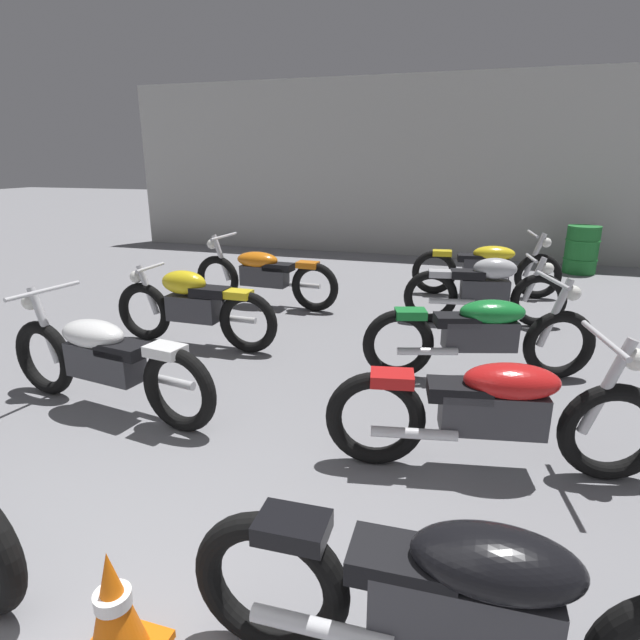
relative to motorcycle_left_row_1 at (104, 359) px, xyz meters
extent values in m
cube|color=#B2B2AD|center=(1.45, 8.08, 1.35)|extent=(12.98, 0.24, 3.60)
torus|color=black|center=(-0.73, 0.11, -0.12)|extent=(0.68, 0.21, 0.67)
torus|color=black|center=(0.75, -0.12, -0.12)|extent=(0.68, 0.21, 0.67)
cylinder|color=silver|center=(-0.65, 0.10, 0.19)|extent=(0.28, 0.11, 0.66)
cube|color=#38383D|center=(0.01, 0.00, -0.02)|extent=(0.69, 0.34, 0.28)
ellipsoid|color=white|center=(-0.09, 0.01, 0.20)|extent=(0.64, 0.41, 0.22)
cube|color=black|center=(0.23, -0.04, 0.12)|extent=(0.43, 0.30, 0.10)
cube|color=white|center=(0.66, -0.10, 0.18)|extent=(0.31, 0.24, 0.08)
cylinder|color=silver|center=(-0.59, 0.09, 0.50)|extent=(0.14, 0.68, 0.04)
sphere|color=white|center=(-0.79, 0.12, 0.38)|extent=(0.14, 0.14, 0.14)
cylinder|color=silver|center=(0.53, 0.05, -0.14)|extent=(0.55, 0.15, 0.07)
torus|color=black|center=(-0.76, 1.61, -0.12)|extent=(0.67, 0.12, 0.67)
torus|color=black|center=(0.54, 1.58, -0.12)|extent=(0.67, 0.12, 0.67)
cylinder|color=silver|center=(-0.68, 1.60, 0.14)|extent=(0.24, 0.07, 0.56)
cube|color=#38383D|center=(-0.11, 1.59, -0.02)|extent=(0.58, 0.25, 0.28)
ellipsoid|color=yellow|center=(-0.21, 1.60, 0.26)|extent=(0.52, 0.29, 0.26)
cube|color=black|center=(0.11, 1.59, 0.18)|extent=(0.40, 0.25, 0.10)
cube|color=yellow|center=(0.44, 1.58, 0.18)|extent=(0.28, 0.20, 0.08)
cylinder|color=silver|center=(-0.62, 1.60, 0.40)|extent=(0.04, 0.48, 0.04)
sphere|color=white|center=(-0.82, 1.61, 0.28)|extent=(0.14, 0.14, 0.14)
cylinder|color=silver|center=(0.29, 1.72, -0.14)|extent=(0.55, 0.08, 0.07)
torus|color=black|center=(-0.77, 3.37, -0.12)|extent=(0.67, 0.14, 0.67)
torus|color=black|center=(0.73, 3.30, -0.12)|extent=(0.67, 0.14, 0.67)
cylinder|color=silver|center=(-0.69, 3.37, 0.19)|extent=(0.28, 0.08, 0.66)
cube|color=#38383D|center=(-0.02, 3.34, -0.02)|extent=(0.67, 0.27, 0.28)
ellipsoid|color=orange|center=(-0.12, 3.34, 0.20)|extent=(0.61, 0.35, 0.22)
cube|color=black|center=(0.20, 3.33, 0.12)|extent=(0.41, 0.26, 0.10)
cube|color=orange|center=(0.63, 3.31, 0.18)|extent=(0.29, 0.21, 0.08)
cylinder|color=silver|center=(-0.63, 3.36, 0.50)|extent=(0.07, 0.68, 0.04)
sphere|color=white|center=(-0.83, 3.37, 0.38)|extent=(0.14, 0.14, 0.14)
cylinder|color=silver|center=(0.49, 3.44, -0.14)|extent=(0.55, 0.10, 0.07)
torus|color=black|center=(2.13, -1.65, -0.12)|extent=(0.67, 0.13, 0.67)
cube|color=#38383D|center=(2.88, -1.63, -0.02)|extent=(0.67, 0.26, 0.28)
ellipsoid|color=black|center=(2.98, -1.63, 0.20)|extent=(0.61, 0.34, 0.22)
cube|color=black|center=(2.66, -1.64, 0.12)|extent=(0.41, 0.25, 0.10)
cube|color=black|center=(2.23, -1.65, 0.18)|extent=(0.29, 0.21, 0.08)
cylinder|color=silver|center=(2.38, -1.77, -0.14)|extent=(0.55, 0.09, 0.07)
torus|color=black|center=(3.73, 0.14, -0.12)|extent=(0.68, 0.23, 0.67)
torus|color=black|center=(2.26, -0.13, -0.12)|extent=(0.68, 0.23, 0.67)
cylinder|color=silver|center=(3.65, 0.13, 0.19)|extent=(0.28, 0.12, 0.66)
cube|color=#38383D|center=(2.99, 0.01, -0.02)|extent=(0.69, 0.35, 0.28)
ellipsoid|color=red|center=(3.09, 0.02, 0.20)|extent=(0.65, 0.42, 0.22)
cube|color=black|center=(2.78, -0.03, 0.12)|extent=(0.44, 0.31, 0.10)
cube|color=red|center=(2.35, -0.11, 0.18)|extent=(0.31, 0.25, 0.08)
cylinder|color=silver|center=(3.59, 0.12, 0.50)|extent=(0.16, 0.68, 0.04)
sphere|color=white|center=(3.79, 0.15, 0.38)|extent=(0.14, 0.14, 0.14)
cylinder|color=silver|center=(2.53, -0.21, -0.14)|extent=(0.55, 0.17, 0.07)
torus|color=black|center=(3.61, 1.80, -0.12)|extent=(0.67, 0.30, 0.67)
torus|color=black|center=(2.17, 1.37, -0.12)|extent=(0.67, 0.30, 0.67)
cylinder|color=silver|center=(3.53, 1.78, 0.19)|extent=(0.28, 0.14, 0.66)
cube|color=#38383D|center=(2.89, 1.59, -0.02)|extent=(0.70, 0.42, 0.28)
ellipsoid|color=#197F33|center=(2.99, 1.62, 0.20)|extent=(0.67, 0.48, 0.22)
cube|color=black|center=(2.68, 1.53, 0.12)|extent=(0.45, 0.34, 0.10)
cube|color=#197F33|center=(2.27, 1.40, 0.18)|extent=(0.33, 0.27, 0.08)
cylinder|color=silver|center=(3.47, 1.76, 0.50)|extent=(0.23, 0.66, 0.04)
sphere|color=white|center=(3.67, 1.82, 0.38)|extent=(0.14, 0.14, 0.14)
cylinder|color=silver|center=(2.45, 1.32, -0.14)|extent=(0.55, 0.22, 0.07)
torus|color=black|center=(3.56, 3.46, -0.12)|extent=(0.68, 0.21, 0.67)
torus|color=black|center=(2.28, 3.25, -0.12)|extent=(0.68, 0.21, 0.67)
cylinder|color=silver|center=(3.48, 3.44, 0.14)|extent=(0.25, 0.11, 0.56)
cube|color=#38383D|center=(2.92, 3.35, -0.02)|extent=(0.60, 0.33, 0.28)
ellipsoid|color=#B7B7BC|center=(3.02, 3.37, 0.26)|extent=(0.56, 0.36, 0.26)
cube|color=black|center=(2.70, 3.32, 0.18)|extent=(0.43, 0.30, 0.10)
cube|color=#B7B7BC|center=(2.38, 3.27, 0.18)|extent=(0.31, 0.24, 0.08)
cylinder|color=silver|center=(3.42, 3.43, 0.40)|extent=(0.11, 0.48, 0.04)
sphere|color=white|center=(3.62, 3.47, 0.28)|extent=(0.14, 0.14, 0.14)
cylinder|color=silver|center=(2.55, 3.16, -0.14)|extent=(0.55, 0.16, 0.07)
torus|color=black|center=(3.67, 4.92, -0.12)|extent=(0.68, 0.18, 0.67)
torus|color=black|center=(2.18, 4.75, -0.12)|extent=(0.68, 0.18, 0.67)
cylinder|color=silver|center=(3.59, 4.91, 0.19)|extent=(0.28, 0.10, 0.66)
cube|color=#38383D|center=(2.93, 4.84, -0.02)|extent=(0.68, 0.31, 0.28)
ellipsoid|color=yellow|center=(3.03, 4.85, 0.20)|extent=(0.63, 0.39, 0.22)
cube|color=black|center=(2.71, 4.81, 0.12)|extent=(0.42, 0.28, 0.10)
cube|color=yellow|center=(2.28, 4.76, 0.18)|extent=(0.30, 0.23, 0.08)
cylinder|color=silver|center=(3.53, 4.90, 0.50)|extent=(0.11, 0.68, 0.04)
sphere|color=white|center=(3.73, 4.93, 0.38)|extent=(0.14, 0.14, 0.14)
cylinder|color=silver|center=(2.44, 4.65, -0.14)|extent=(0.55, 0.13, 0.07)
cylinder|color=#1E722D|center=(4.57, 7.09, -0.03)|extent=(0.56, 0.56, 0.85)
torus|color=#1E722D|center=(4.57, 7.09, 0.14)|extent=(0.59, 0.59, 0.03)
torus|color=#1E722D|center=(4.57, 7.09, -0.20)|extent=(0.59, 0.59, 0.03)
cone|color=orange|center=(1.55, -1.89, -0.16)|extent=(0.24, 0.24, 0.50)
cylinder|color=white|center=(1.55, -1.89, -0.14)|extent=(0.15, 0.15, 0.06)
camera|label=1|loc=(2.83, -3.23, 1.55)|focal=29.28mm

